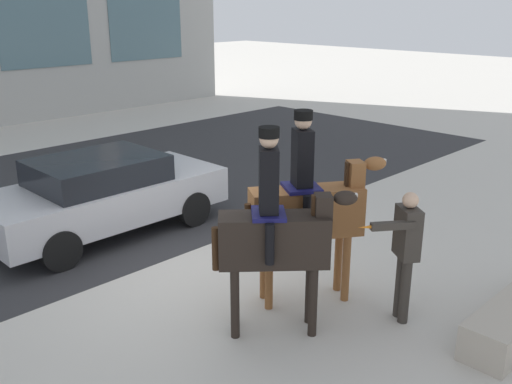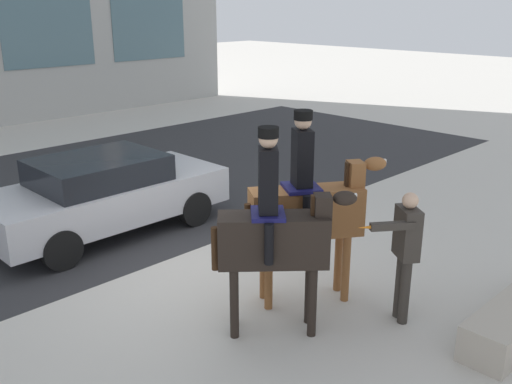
{
  "view_description": "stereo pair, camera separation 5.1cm",
  "coord_description": "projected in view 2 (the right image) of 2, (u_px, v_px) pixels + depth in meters",
  "views": [
    {
      "loc": [
        -5.04,
        -6.4,
        3.93
      ],
      "look_at": [
        0.19,
        -1.19,
        1.47
      ],
      "focal_mm": 40.0,
      "sensor_mm": 36.0,
      "label": 1
    },
    {
      "loc": [
        -5.0,
        -6.44,
        3.93
      ],
      "look_at": [
        0.19,
        -1.19,
        1.47
      ],
      "focal_mm": 40.0,
      "sensor_mm": 36.0,
      "label": 2
    }
  ],
  "objects": [
    {
      "name": "pedestrian_bystander",
      "position": [
        405.0,
        247.0,
        7.12
      ],
      "size": [
        0.9,
        0.52,
        1.74
      ],
      "rotation": [
        0.0,
        0.0,
        2.5
      ],
      "color": "#332D28",
      "rests_on": "ground_plane"
    },
    {
      "name": "mounted_horse_companion",
      "position": [
        309.0,
        207.0,
        7.54
      ],
      "size": [
        1.71,
        1.27,
        2.65
      ],
      "rotation": [
        0.0,
        0.0,
        -0.58
      ],
      "color": "brown",
      "rests_on": "ground_plane"
    },
    {
      "name": "mounted_horse_lead",
      "position": [
        275.0,
        233.0,
        6.81
      ],
      "size": [
        1.43,
        1.35,
        2.6
      ],
      "rotation": [
        0.0,
        0.0,
        -0.74
      ],
      "color": "black",
      "rests_on": "ground_plane"
    },
    {
      "name": "street_car_near_lane",
      "position": [
        105.0,
        193.0,
        10.06
      ],
      "size": [
        4.23,
        1.9,
        1.41
      ],
      "color": "#B7B7BC",
      "rests_on": "ground_plane"
    },
    {
      "name": "road_surface",
      "position": [
        53.0,
        197.0,
        12.12
      ],
      "size": [
        23.43,
        8.5,
        0.01
      ],
      "color": "#2D2D30",
      "rests_on": "ground_plane"
    },
    {
      "name": "ground_plane",
      "position": [
        194.0,
        267.0,
        8.92
      ],
      "size": [
        80.0,
        80.0,
        0.0
      ],
      "primitive_type": "plane",
      "color": "beige"
    }
  ]
}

